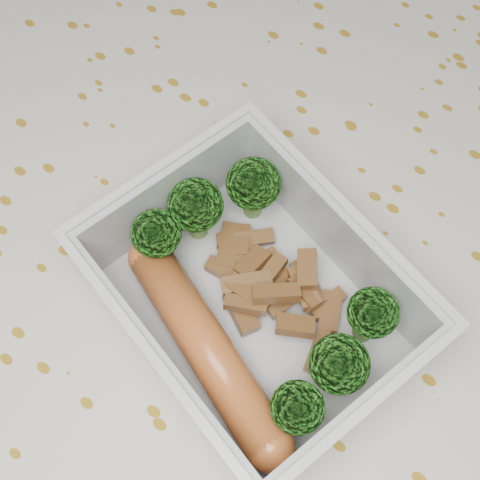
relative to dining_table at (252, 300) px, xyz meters
The scene contains 7 objects.
ground_plane 0.67m from the dining_table, ahead, with size 4.00×4.00×0.00m, color olive.
dining_table is the anchor object (origin of this frame).
tablecloth 0.05m from the dining_table, ahead, with size 1.46×0.96×0.19m.
lunch_container 0.12m from the dining_table, 55.38° to the right, with size 0.22×0.19×0.07m.
broccoli_florets 0.13m from the dining_table, 45.07° to the right, with size 0.17×0.13×0.05m.
meat_pile 0.11m from the dining_table, 31.80° to the right, with size 0.11×0.07×0.03m.
sausage 0.14m from the dining_table, 76.04° to the right, with size 0.16×0.08×0.03m.
Camera 1 is at (0.10, -0.15, 1.17)m, focal length 50.00 mm.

